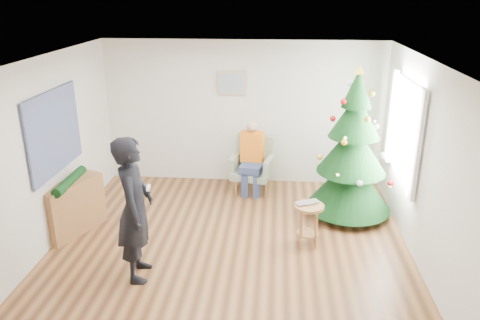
# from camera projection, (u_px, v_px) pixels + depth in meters

# --- Properties ---
(floor) EXTENTS (5.00, 5.00, 0.00)m
(floor) POSITION_uv_depth(u_px,v_px,m) (229.00, 248.00, 6.55)
(floor) COLOR brown
(floor) RESTS_ON ground
(ceiling) EXTENTS (5.00, 5.00, 0.00)m
(ceiling) POSITION_uv_depth(u_px,v_px,m) (228.00, 61.00, 5.65)
(ceiling) COLOR white
(ceiling) RESTS_ON wall_back
(wall_back) EXTENTS (5.00, 0.00, 5.00)m
(wall_back) POSITION_uv_depth(u_px,v_px,m) (243.00, 113.00, 8.44)
(wall_back) COLOR silver
(wall_back) RESTS_ON floor
(wall_front) EXTENTS (5.00, 0.00, 5.00)m
(wall_front) POSITION_uv_depth(u_px,v_px,m) (196.00, 269.00, 3.77)
(wall_front) COLOR silver
(wall_front) RESTS_ON floor
(wall_left) EXTENTS (0.00, 5.00, 5.00)m
(wall_left) POSITION_uv_depth(u_px,v_px,m) (44.00, 156.00, 6.30)
(wall_left) COLOR silver
(wall_left) RESTS_ON floor
(wall_right) EXTENTS (0.00, 5.00, 5.00)m
(wall_right) POSITION_uv_depth(u_px,v_px,m) (425.00, 167.00, 5.91)
(wall_right) COLOR silver
(wall_right) RESTS_ON floor
(window_panel) EXTENTS (0.04, 1.30, 1.40)m
(window_panel) POSITION_uv_depth(u_px,v_px,m) (405.00, 129.00, 6.78)
(window_panel) COLOR white
(window_panel) RESTS_ON wall_right
(curtains) EXTENTS (0.05, 1.75, 1.50)m
(curtains) POSITION_uv_depth(u_px,v_px,m) (403.00, 129.00, 6.78)
(curtains) COLOR white
(curtains) RESTS_ON wall_right
(christmas_tree) EXTENTS (1.33, 1.33, 2.40)m
(christmas_tree) POSITION_uv_depth(u_px,v_px,m) (352.00, 151.00, 7.16)
(christmas_tree) COLOR #3F2816
(christmas_tree) RESTS_ON floor
(stool) EXTENTS (0.41, 0.41, 0.62)m
(stool) POSITION_uv_depth(u_px,v_px,m) (308.00, 225.00, 6.53)
(stool) COLOR brown
(stool) RESTS_ON floor
(laptop) EXTENTS (0.40, 0.35, 0.03)m
(laptop) POSITION_uv_depth(u_px,v_px,m) (309.00, 204.00, 6.42)
(laptop) COLOR silver
(laptop) RESTS_ON stool
(armchair) EXTENTS (0.80, 0.75, 0.97)m
(armchair) POSITION_uv_depth(u_px,v_px,m) (253.00, 171.00, 8.34)
(armchair) COLOR gray
(armchair) RESTS_ON floor
(seated_person) EXTENTS (0.44, 0.60, 1.27)m
(seated_person) POSITION_uv_depth(u_px,v_px,m) (252.00, 157.00, 8.19)
(seated_person) COLOR navy
(seated_person) RESTS_ON armchair
(standing_man) EXTENTS (0.53, 0.73, 1.84)m
(standing_man) POSITION_uv_depth(u_px,v_px,m) (135.00, 209.00, 5.63)
(standing_man) COLOR black
(standing_man) RESTS_ON floor
(game_controller) EXTENTS (0.05, 0.13, 0.04)m
(game_controller) POSITION_uv_depth(u_px,v_px,m) (148.00, 188.00, 5.48)
(game_controller) COLOR white
(game_controller) RESTS_ON standing_man
(console) EXTENTS (0.66, 1.04, 0.80)m
(console) POSITION_uv_depth(u_px,v_px,m) (73.00, 207.00, 6.86)
(console) COLOR brown
(console) RESTS_ON floor
(garland) EXTENTS (0.14, 0.90, 0.14)m
(garland) POSITION_uv_depth(u_px,v_px,m) (70.00, 181.00, 6.72)
(garland) COLOR black
(garland) RESTS_ON console
(tapestry) EXTENTS (0.03, 1.50, 1.15)m
(tapestry) POSITION_uv_depth(u_px,v_px,m) (55.00, 132.00, 6.49)
(tapestry) COLOR black
(tapestry) RESTS_ON wall_left
(framed_picture) EXTENTS (0.52, 0.05, 0.42)m
(framed_picture) POSITION_uv_depth(u_px,v_px,m) (232.00, 83.00, 8.23)
(framed_picture) COLOR tan
(framed_picture) RESTS_ON wall_back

